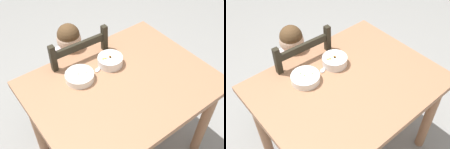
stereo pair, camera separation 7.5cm
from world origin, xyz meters
TOP-DOWN VIEW (x-y plane):
  - ground_plane at (0.00, 0.00)m, footprint 8.00×8.00m
  - dining_table at (0.00, 0.00)m, footprint 1.12×0.86m
  - dining_chair at (-0.07, 0.48)m, footprint 0.44×0.44m
  - child_figure at (-0.07, 0.48)m, footprint 0.32×0.31m
  - bowl_of_peas at (-0.19, 0.18)m, footprint 0.18×0.18m
  - bowl_of_carrots at (0.05, 0.18)m, footprint 0.16×0.16m
  - spoon at (-0.04, 0.19)m, footprint 0.13×0.09m

SIDE VIEW (x-z plane):
  - ground_plane at x=0.00m, z-range 0.00..0.00m
  - dining_chair at x=-0.07m, z-range -0.03..0.92m
  - child_figure at x=-0.07m, z-range 0.15..1.09m
  - dining_table at x=0.00m, z-range 0.26..1.02m
  - spoon at x=-0.04m, z-range 0.76..0.77m
  - bowl_of_peas at x=-0.19m, z-range 0.76..0.81m
  - bowl_of_carrots at x=0.05m, z-range 0.76..0.82m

